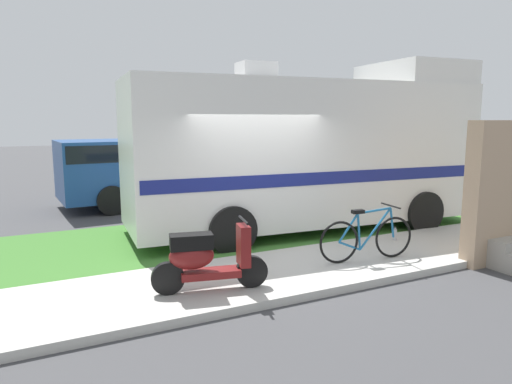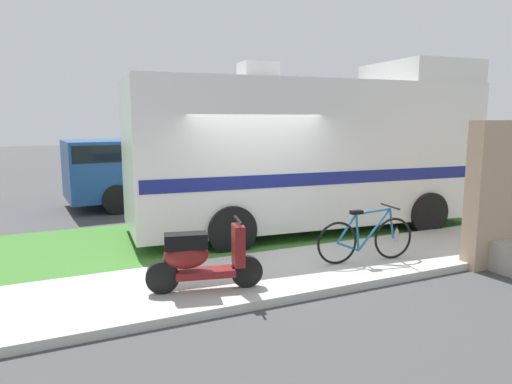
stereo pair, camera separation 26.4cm
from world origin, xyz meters
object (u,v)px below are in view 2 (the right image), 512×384
Objects in this scene: motorhome_rv at (311,151)px; pickup_truck_near at (150,170)px; bicycle at (366,238)px; bottle_green at (397,235)px; scooter at (201,258)px; bottle_spare at (499,237)px.

pickup_truck_near is (-2.45, 4.69, -0.76)m from motorhome_rv.
bicycle is (-0.54, -2.60, -1.24)m from motorhome_rv.
motorhome_rv is at bearing 113.48° from bottle_green.
scooter is 0.92× the size of bicycle.
scooter is at bearing -168.02° from bottle_green.
bottle_green is at bearing 11.98° from scooter.
scooter is (-3.38, -2.72, -1.17)m from motorhome_rv.
pickup_truck_near reaches higher than bottle_green.
pickup_truck_near is (-1.91, 7.29, 0.48)m from bicycle.
pickup_truck_near is at bearing 116.47° from bottle_green.
bottle_green is (0.80, -1.83, -1.52)m from motorhome_rv.
scooter is at bearing -177.60° from bicycle.
motorhome_rv is 1.29× the size of pickup_truck_near.
motorhome_rv is 4.44× the size of bicycle.
motorhome_rv is at bearing 132.70° from bottle_spare.
motorhome_rv is 4.85× the size of scooter.
pickup_truck_near is at bearing 82.84° from scooter.
bicycle is 0.29× the size of pickup_truck_near.
bicycle is 7.55m from pickup_truck_near.
scooter is at bearing -97.16° from pickup_truck_near.
bottle_spare is at bearing -47.30° from motorhome_rv.
motorhome_rv reaches higher than pickup_truck_near.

